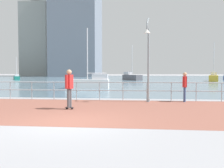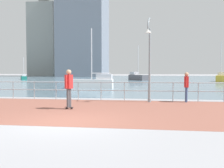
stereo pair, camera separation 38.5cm
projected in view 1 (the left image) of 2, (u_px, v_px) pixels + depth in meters
name	position (u px, v px, depth m)	size (l,w,h in m)	color
ground	(127.00, 80.00, 48.20)	(220.00, 220.00, 0.00)	#9E9EA3
brick_paving	(87.00, 109.00, 11.49)	(28.00, 7.42, 0.01)	#935647
harbor_water	(129.00, 79.00, 59.87)	(180.00, 88.00, 0.00)	slate
waterfront_railing	(100.00, 87.00, 15.14)	(25.25, 0.06, 1.10)	#9EADB7
lamppost	(148.00, 56.00, 13.98)	(0.38, 0.81, 4.66)	gray
skateboarder	(69.00, 85.00, 11.44)	(0.41, 0.56, 1.80)	black
bystander	(185.00, 84.00, 14.26)	(0.30, 0.56, 1.67)	#384C7A
sailboat_blue	(89.00, 83.00, 25.59)	(4.33, 1.45, 6.03)	white
sailboat_red	(17.00, 77.00, 53.35)	(2.65, 3.46, 4.77)	#197266
sailboat_navy	(214.00, 78.00, 44.54)	(2.77, 5.03, 6.75)	gold
sailboat_yellow	(132.00, 77.00, 50.14)	(4.05, 4.80, 6.80)	#595960
tower_steel	(39.00, 40.00, 99.50)	(10.36, 13.90, 29.41)	#939993
tower_beige	(77.00, 20.00, 86.34)	(15.22, 15.44, 40.31)	slate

